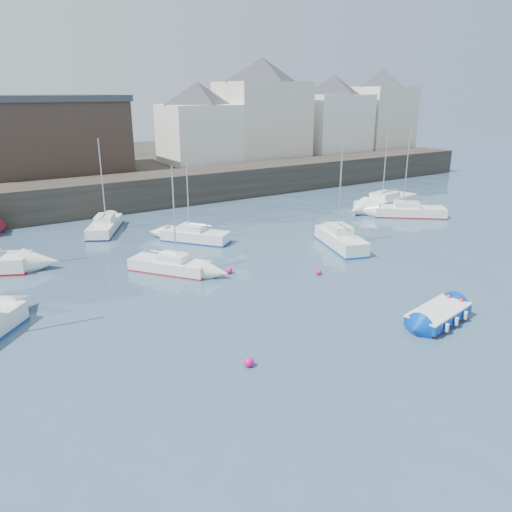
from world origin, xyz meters
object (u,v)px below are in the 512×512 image
blue_dinghy (439,315)px  sailboat_d (409,211)px  sailboat_h (105,226)px  buoy_mid (319,275)px  sailboat_g (386,202)px  sailboat_c (341,239)px  buoy_near (249,366)px  buoy_far (229,273)px  sailboat_b (170,265)px  sailboat_f (195,236)px

blue_dinghy → sailboat_d: size_ratio=0.51×
sailboat_h → buoy_mid: 18.84m
sailboat_g → sailboat_c: bearing=-149.0°
sailboat_d → buoy_near: 29.43m
blue_dinghy → buoy_near: 10.10m
sailboat_h → buoy_near: 23.84m
sailboat_d → buoy_far: (-21.03, -4.19, -0.48)m
blue_dinghy → sailboat_g: (16.79, 19.47, 0.14)m
sailboat_d → buoy_near: (-25.77, -14.20, -0.48)m
sailboat_b → sailboat_f: sailboat_f is taller
sailboat_d → sailboat_h: bearing=158.7°
sailboat_b → sailboat_h: (-0.69, 11.54, 0.04)m
sailboat_g → buoy_near: size_ratio=22.24×
sailboat_g → sailboat_f: bearing=-178.3°
sailboat_d → buoy_far: bearing=-168.7°
sailboat_f → sailboat_g: 20.78m
sailboat_c → buoy_near: 17.71m
buoy_near → buoy_far: 11.07m
buoy_mid → sailboat_f: bearing=107.5°
sailboat_f → sailboat_g: bearing=1.7°
sailboat_b → buoy_near: size_ratio=15.49×
blue_dinghy → sailboat_c: 12.71m
buoy_near → sailboat_h: bearing=87.4°
sailboat_b → buoy_mid: sailboat_b is taller
sailboat_g → buoy_mid: (-17.46, -11.12, -0.54)m
sailboat_g → buoy_far: (-22.03, -7.98, -0.54)m
sailboat_b → sailboat_g: size_ratio=0.70×
blue_dinghy → sailboat_d: 22.26m
blue_dinghy → sailboat_b: (-8.20, 13.76, 0.03)m
sailboat_c → sailboat_g: (12.50, 7.51, -0.03)m
sailboat_b → buoy_far: 3.75m
sailboat_f → buoy_far: bearing=-99.6°
buoy_near → buoy_mid: (9.31, 6.86, 0.00)m
sailboat_d → sailboat_f: 20.03m
blue_dinghy → sailboat_b: size_ratio=0.61×
blue_dinghy → sailboat_h: size_ratio=0.56×
buoy_mid → sailboat_c: bearing=36.0°
sailboat_f → sailboat_h: size_ratio=0.91×
sailboat_f → sailboat_h: (-4.90, 6.43, 0.01)m
sailboat_h → buoy_far: (3.65, -13.80, -0.48)m
sailboat_c → sailboat_d: size_ratio=0.94×
sailboat_f → sailboat_c: bearing=-39.8°
sailboat_g → buoy_mid: size_ratio=27.12×
sailboat_b → sailboat_f: 6.62m
sailboat_b → sailboat_c: 12.62m
sailboat_g → sailboat_h: sailboat_g is taller
buoy_near → sailboat_c: bearing=36.3°
sailboat_d → buoy_near: size_ratio=18.54×
buoy_near → sailboat_f: bearing=71.0°
sailboat_c → sailboat_f: size_ratio=1.12×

